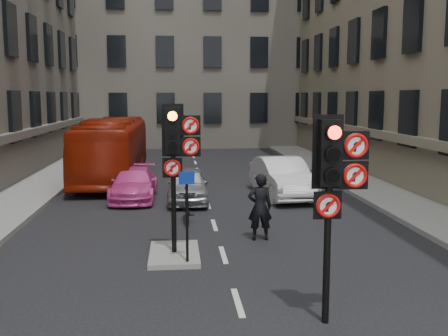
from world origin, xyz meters
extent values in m
cube|color=gray|center=(-7.20, 12.00, 0.08)|extent=(3.00, 50.00, 0.16)
cube|color=gray|center=(7.20, 12.00, 0.08)|extent=(3.00, 50.00, 0.16)
cube|color=gray|center=(-1.20, 5.00, 0.06)|extent=(1.20, 2.00, 0.12)
cube|color=gray|center=(0.00, 38.00, 10.00)|extent=(30.00, 14.00, 20.00)
cylinder|color=black|center=(1.40, 1.00, 1.20)|extent=(0.12, 0.12, 2.40)
cube|color=black|center=(1.40, 1.00, 2.95)|extent=(0.36, 0.28, 1.10)
cube|color=black|center=(1.40, 1.13, 2.95)|extent=(0.52, 0.03, 1.25)
cylinder|color=#FF1407|center=(1.40, 0.76, 3.30)|extent=(0.22, 0.01, 0.22)
cylinder|color=black|center=(1.40, 0.76, 2.95)|extent=(0.22, 0.01, 0.22)
cylinder|color=black|center=(1.40, 0.76, 2.60)|extent=(0.22, 0.01, 0.22)
cube|color=black|center=(1.82, 0.98, 3.07)|extent=(0.47, 0.05, 0.47)
cylinder|color=white|center=(1.82, 0.94, 3.07)|extent=(0.41, 0.02, 0.41)
torus|color=#BF0C0A|center=(1.82, 0.93, 3.07)|extent=(0.41, 0.06, 0.41)
cube|color=#BF0C0A|center=(1.82, 0.92, 3.07)|extent=(0.25, 0.01, 0.25)
cube|color=black|center=(1.82, 0.98, 2.57)|extent=(0.47, 0.05, 0.47)
cylinder|color=white|center=(1.82, 0.94, 2.57)|extent=(0.41, 0.02, 0.41)
torus|color=#BF0C0A|center=(1.82, 0.93, 2.57)|extent=(0.41, 0.06, 0.41)
cube|color=#BF0C0A|center=(1.82, 0.92, 2.57)|extent=(0.25, 0.01, 0.25)
cube|color=black|center=(1.38, 0.98, 2.07)|extent=(0.47, 0.05, 0.47)
cylinder|color=white|center=(1.38, 0.94, 2.07)|extent=(0.41, 0.02, 0.41)
torus|color=#BF0C0A|center=(1.38, 0.93, 2.07)|extent=(0.41, 0.06, 0.41)
cube|color=#BF0C0A|center=(1.38, 0.92, 2.07)|extent=(0.25, 0.01, 0.25)
cylinder|color=black|center=(-1.20, 5.00, 1.32)|extent=(0.12, 0.12, 2.40)
cube|color=black|center=(-1.20, 5.00, 3.07)|extent=(0.36, 0.28, 1.10)
cube|color=black|center=(-1.20, 5.13, 3.07)|extent=(0.52, 0.03, 1.25)
cylinder|color=orange|center=(-1.20, 4.75, 3.42)|extent=(0.22, 0.02, 0.22)
cylinder|color=black|center=(-1.20, 4.75, 3.07)|extent=(0.22, 0.02, 0.22)
cylinder|color=black|center=(-1.20, 4.75, 2.72)|extent=(0.22, 0.02, 0.22)
cube|color=black|center=(-0.78, 4.98, 3.19)|extent=(0.47, 0.05, 0.47)
cylinder|color=white|center=(-0.78, 4.94, 3.19)|extent=(0.41, 0.02, 0.41)
torus|color=#BF0C0A|center=(-0.78, 4.92, 3.19)|extent=(0.41, 0.06, 0.41)
cube|color=#BF0C0A|center=(-0.78, 4.92, 3.19)|extent=(0.25, 0.02, 0.25)
cube|color=black|center=(-0.78, 4.98, 2.69)|extent=(0.47, 0.05, 0.47)
cylinder|color=white|center=(-0.78, 4.94, 2.69)|extent=(0.41, 0.02, 0.41)
torus|color=#BF0C0A|center=(-0.78, 4.92, 2.69)|extent=(0.41, 0.06, 0.41)
cube|color=#BF0C0A|center=(-0.78, 4.92, 2.69)|extent=(0.25, 0.02, 0.25)
cube|color=black|center=(-1.22, 4.98, 2.19)|extent=(0.47, 0.05, 0.47)
cylinder|color=white|center=(-1.22, 4.94, 2.19)|extent=(0.41, 0.02, 0.41)
torus|color=#BF0C0A|center=(-1.22, 4.92, 2.19)|extent=(0.41, 0.06, 0.41)
cube|color=#BF0C0A|center=(-1.22, 4.92, 2.19)|extent=(0.25, 0.02, 0.25)
imported|color=#AEB1B6|center=(-0.70, 11.65, 0.62)|extent=(1.56, 3.69, 1.25)
imported|color=silver|center=(2.96, 12.28, 0.76)|extent=(1.98, 4.71, 1.51)
imported|color=#E2429C|center=(-2.71, 12.32, 0.58)|extent=(1.69, 4.03, 1.16)
imported|color=maroon|center=(-4.04, 17.20, 1.42)|extent=(2.48, 10.24, 2.85)
imported|color=black|center=(-0.81, 8.46, 0.53)|extent=(0.54, 1.77, 1.05)
imported|color=black|center=(1.11, 6.29, 0.91)|extent=(0.67, 0.44, 1.82)
cylinder|color=black|center=(-0.90, 4.20, 1.15)|extent=(0.06, 0.06, 2.05)
cube|color=navy|center=(-0.90, 4.15, 2.07)|extent=(0.36, 0.12, 0.29)
camera|label=1|loc=(-1.14, -7.40, 3.89)|focal=42.00mm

